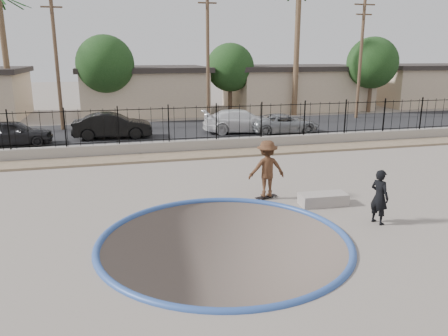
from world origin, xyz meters
TOP-DOWN VIEW (x-y plane):
  - ground at (0.00, 12.00)m, footprint 120.00×120.00m
  - bowl_pit at (0.00, -1.00)m, footprint 6.84×6.84m
  - coping_ring at (0.00, -1.00)m, footprint 7.04×7.04m
  - rock_strip at (0.00, 9.20)m, footprint 42.00×1.60m
  - retaining_wall at (0.00, 10.30)m, footprint 42.00×0.45m
  - fence at (0.00, 10.30)m, footprint 40.00×0.04m
  - street at (0.00, 17.00)m, footprint 90.00×8.00m
  - house_center at (0.00, 26.50)m, footprint 10.60×8.60m
  - house_east at (14.00, 26.50)m, footprint 12.60×8.60m
  - house_east_far at (28.00, 26.50)m, footprint 11.60×8.60m
  - palm_mid at (-10.00, 24.00)m, footprint 2.30×2.30m
  - palm_right at (12.00, 22.00)m, footprint 2.30×2.30m
  - utility_pole_left at (-6.00, 19.00)m, footprint 1.70×0.24m
  - utility_pole_mid at (4.00, 19.00)m, footprint 1.70×0.24m
  - utility_pole_right at (16.00, 19.00)m, footprint 1.70×0.24m
  - street_tree_left at (-3.00, 23.00)m, footprint 4.32×4.32m
  - street_tree_mid at (7.00, 24.00)m, footprint 3.96×3.96m
  - street_tree_right at (19.00, 22.00)m, footprint 4.32×4.32m
  - skater at (2.36, 2.15)m, footprint 1.32×0.79m
  - skateboard at (2.36, 2.15)m, footprint 0.88×0.45m
  - videographer at (4.84, -0.89)m, footprint 0.58×0.71m
  - concrete_ledge at (4.00, 1.02)m, footprint 1.63×0.78m
  - car_a at (-8.15, 14.23)m, footprint 4.15×1.67m
  - car_b at (-2.77, 15.00)m, footprint 4.69×1.82m
  - car_c at (5.32, 15.00)m, footprint 5.19×2.52m
  - car_d at (7.90, 14.11)m, footprint 4.48×2.17m

SIDE VIEW (x-z plane):
  - ground at x=0.00m, z-range -2.20..0.00m
  - bowl_pit at x=0.00m, z-range -0.90..0.90m
  - coping_ring at x=0.00m, z-range -0.10..0.10m
  - street at x=0.00m, z-range 0.00..0.04m
  - rock_strip at x=0.00m, z-range 0.00..0.11m
  - skateboard at x=2.36m, z-range 0.02..0.10m
  - concrete_ledge at x=4.00m, z-range 0.00..0.40m
  - retaining_wall at x=0.00m, z-range 0.00..0.60m
  - car_d at x=7.90m, z-range 0.04..1.27m
  - car_a at x=-8.15m, z-range 0.04..1.45m
  - car_c at x=5.32m, z-range 0.04..1.49m
  - car_b at x=-2.77m, z-range 0.04..1.56m
  - videographer at x=4.84m, z-range 0.00..1.68m
  - skater at x=2.36m, z-range 0.00..2.00m
  - fence at x=0.00m, z-range 0.60..2.40m
  - house_east at x=14.00m, z-range 0.02..3.92m
  - house_east_far at x=28.00m, z-range 0.02..3.92m
  - house_center at x=0.00m, z-range 0.02..3.92m
  - street_tree_mid at x=7.00m, z-range 0.92..6.75m
  - street_tree_left at x=-3.00m, z-range 1.01..7.37m
  - street_tree_right at x=19.00m, z-range 1.01..7.37m
  - utility_pole_left at x=-6.00m, z-range 0.20..9.20m
  - utility_pole_right at x=16.00m, z-range 0.20..9.20m
  - utility_pole_mid at x=4.00m, z-range 0.21..9.71m
  - palm_mid at x=-10.00m, z-range 2.04..11.34m
  - palm_right at x=12.00m, z-range 2.18..12.48m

